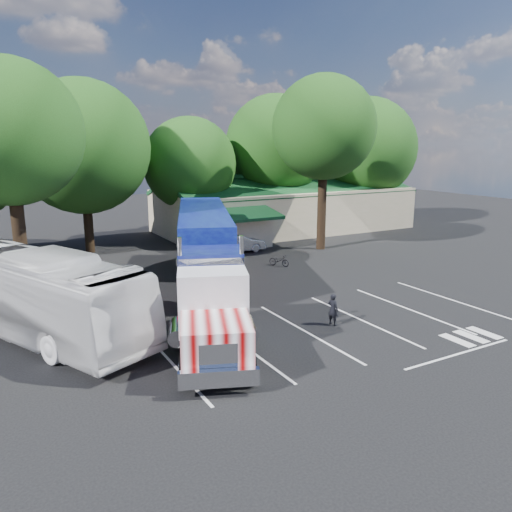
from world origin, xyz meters
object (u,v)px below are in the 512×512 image
woman (333,309)px  bicycle (279,260)px  tour_bus (33,292)px  semi_truck (205,248)px  silver_sedan (238,244)px

woman → bicycle: 11.70m
woman → tour_bus: size_ratio=0.11×
tour_bus → semi_truck: bearing=-12.6°
woman → bicycle: bearing=-36.0°
semi_truck → bicycle: size_ratio=14.03×
bicycle → tour_bus: bearing=169.6°
bicycle → silver_sedan: bearing=66.5°
semi_truck → bicycle: bearing=48.2°
silver_sedan → tour_bus: bearing=123.9°
tour_bus → silver_sedan: (15.58, 10.70, -1.17)m
woman → silver_sedan: (3.40, 16.35, -0.04)m
bicycle → tour_bus: tour_bus is taller
bicycle → semi_truck: bearing=177.8°
woman → silver_sedan: 16.70m
semi_truck → tour_bus: (-9.05, -1.84, -0.73)m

